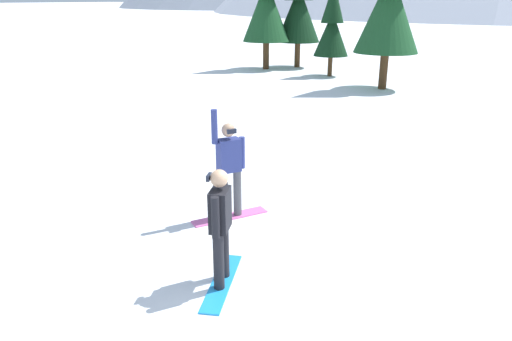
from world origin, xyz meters
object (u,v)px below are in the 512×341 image
snowboarder_foreground (220,226)px  snowboarder_midground (229,167)px  pine_tree_slender (299,3)px  pine_tree_short (332,25)px

snowboarder_foreground → snowboarder_midground: (-1.07, 1.93, 0.08)m
snowboarder_midground → pine_tree_slender: size_ratio=0.31×
snowboarder_foreground → pine_tree_short: size_ratio=0.37×
pine_tree_short → pine_tree_slender: bearing=141.5°
snowboarder_midground → pine_tree_slender: bearing=111.0°
pine_tree_slender → pine_tree_short: pine_tree_slender is taller
snowboarder_foreground → snowboarder_midground: bearing=118.9°
snowboarder_midground → pine_tree_short: pine_tree_short is taller
pine_tree_slender → pine_tree_short: size_ratio=1.40×
pine_tree_slender → pine_tree_short: 3.86m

